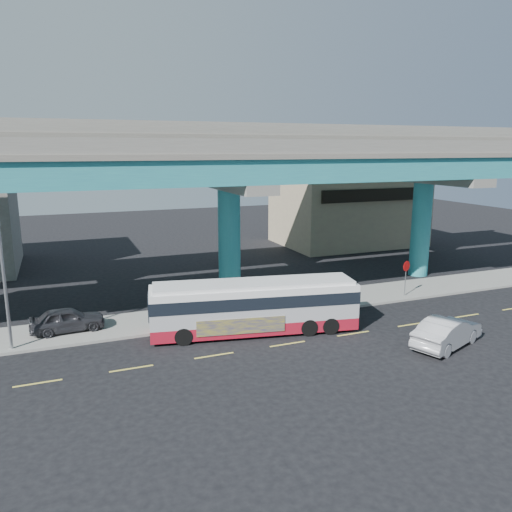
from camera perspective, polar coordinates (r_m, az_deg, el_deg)
name	(u,v)px	position (r m, az deg, el deg)	size (l,w,h in m)	color
ground	(285,342)	(26.72, 3.34, -9.79)	(120.00, 120.00, 0.00)	black
sidewalk	(248,310)	(31.45, -0.92, -6.18)	(70.00, 4.00, 0.15)	gray
lane_markings	(288,344)	(26.47, 3.62, -10.00)	(58.00, 0.12, 0.01)	#D8C64C
viaduct	(228,162)	(33.25, -3.23, 10.72)	(52.00, 12.40, 11.70)	#227283
building_beige	(348,211)	(54.03, 10.42, 5.13)	(14.00, 10.23, 7.00)	tan
transit_bus	(255,305)	(27.46, -0.17, -5.60)	(11.59, 4.46, 2.91)	maroon
sedan	(447,332)	(27.68, 21.01, -8.11)	(4.96, 3.22, 1.54)	#AEAEB3
parked_car	(67,319)	(29.42, -20.75, -6.80)	(4.00, 1.82, 1.33)	#2F2F34
street_lamp	(1,264)	(26.56, -27.10, -0.84)	(0.50, 2.26, 6.78)	gray
stop_sign	(406,271)	(35.15, 16.78, -1.62)	(0.71, 0.25, 2.45)	gray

